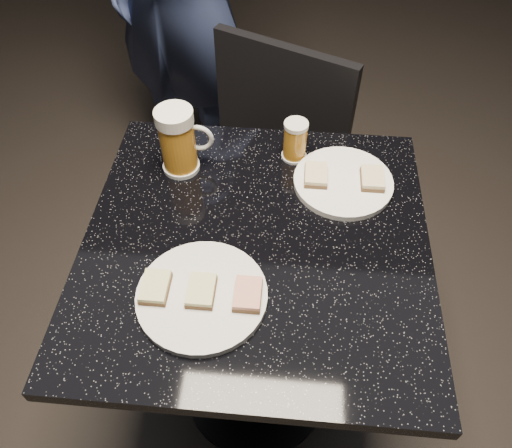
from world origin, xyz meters
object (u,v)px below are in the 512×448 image
object	(u,v)px
plate_small	(343,182)
beer_tumbler	(295,140)
plate_large	(202,295)
table	(256,302)
beer_mug	(179,141)
chair	(262,180)

from	to	relation	value
plate_small	beer_tumbler	distance (m)	0.14
plate_large	beer_tumbler	distance (m)	0.43
table	beer_mug	distance (m)	0.42
plate_large	beer_mug	bearing A→B (deg)	106.31
beer_mug	beer_tumbler	size ratio (longest dim) A/B	1.61
beer_tumbler	plate_small	bearing A→B (deg)	-35.87
beer_tumbler	chair	xyz separation A→B (m)	(-0.09, 0.16, -0.30)
table	beer_mug	world-z (taller)	beer_mug
plate_small	beer_tumbler	world-z (taller)	beer_tumbler
beer_mug	beer_tumbler	world-z (taller)	beer_mug
chair	table	bearing A→B (deg)	-87.16
beer_mug	beer_tumbler	xyz separation A→B (m)	(0.25, 0.06, -0.03)
plate_large	table	world-z (taller)	plate_large
plate_large	plate_small	distance (m)	0.41
table	chair	size ratio (longest dim) A/B	0.86
table	beer_tumbler	size ratio (longest dim) A/B	7.65
plate_large	table	bearing A→B (deg)	58.81
beer_tumbler	chair	distance (m)	0.35
plate_small	beer_mug	size ratio (longest dim) A/B	1.39
plate_small	beer_tumbler	size ratio (longest dim) A/B	2.24
beer_mug	chair	bearing A→B (deg)	53.28
plate_large	beer_tumbler	bearing A→B (deg)	68.99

